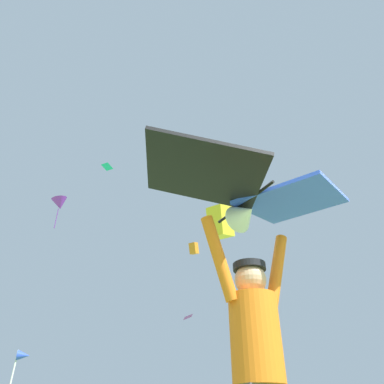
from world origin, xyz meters
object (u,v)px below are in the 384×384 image
Objects in this scene: distant_kite_purple_overhead_distant at (188,317)px; marker_flag at (21,363)px; kite_flyer_person at (258,364)px; distant_kite_teal_high_right at (107,166)px; distant_kite_orange_mid_left at (194,248)px; distant_kite_yellow_mid_right at (220,222)px; distant_kite_purple_low_left at (60,204)px; held_stunt_kite at (249,194)px.

marker_flag is at bearing -119.84° from distant_kite_purple_overhead_distant.
distant_kite_purple_overhead_distant is at bearing 74.38° from kite_flyer_person.
distant_kite_orange_mid_left reaches higher than distant_kite_teal_high_right.
distant_kite_yellow_mid_right is at bearing -101.26° from distant_kite_purple_overhead_distant.
distant_kite_teal_high_right is 0.19× the size of distant_kite_purple_low_left.
held_stunt_kite reaches higher than marker_flag.
kite_flyer_person is 24.91m from distant_kite_purple_overhead_distant.
marker_flag is (-1.49, -8.42, -12.06)m from distant_kite_teal_high_right.
distant_kite_purple_low_left reaches higher than held_stunt_kite.
marker_flag is (-6.08, -1.83, -5.65)m from distant_kite_yellow_mid_right.
distant_kite_purple_low_left is (-10.61, 4.45, 10.01)m from distant_kite_purple_overhead_distant.
distant_kite_teal_high_right reaches higher than kite_flyer_person.
distant_kite_yellow_mid_right reaches higher than held_stunt_kite.
marker_flag is at bearing -100.02° from distant_kite_teal_high_right.
distant_kite_teal_high_right is 21.09m from distant_kite_orange_mid_left.
distant_kite_purple_overhead_distant is (7.27, 6.84, -6.92)m from distant_kite_teal_high_right.
distant_kite_teal_high_right is at bearing 79.98° from marker_flag.
distant_kite_purple_overhead_distant is 0.29× the size of distant_kite_purple_low_left.
kite_flyer_person is 3.16× the size of distant_kite_teal_high_right.
distant_kite_purple_overhead_distant is 15.32m from distant_kite_orange_mid_left.
distant_kite_orange_mid_left is (3.90, 10.74, 10.20)m from distant_kite_purple_overhead_distant.
distant_kite_yellow_mid_right reaches higher than distant_kite_purple_overhead_distant.
kite_flyer_person is 2.06× the size of distant_kite_purple_overhead_distant.
distant_kite_orange_mid_left is (11.17, 17.58, 3.28)m from distant_kite_teal_high_right.
distant_kite_yellow_mid_right is (7.93, -17.88, -9.49)m from distant_kite_purple_low_left.
distant_kite_purple_low_left is (-4.12, 27.81, 14.77)m from held_stunt_kite.
held_stunt_kite is 2.10× the size of distant_kite_purple_overhead_distant.
distant_kite_orange_mid_left reaches higher than kite_flyer_person.
marker_flag is at bearing 105.67° from kite_flyer_person.
held_stunt_kite reaches higher than kite_flyer_person.
distant_kite_purple_low_left reaches higher than distant_kite_purple_overhead_distant.
held_stunt_kite is 20.25m from distant_kite_teal_high_right.
distant_kite_orange_mid_left is at bearing 73.00° from kite_flyer_person.
distant_kite_purple_low_left reaches higher than distant_kite_yellow_mid_right.
kite_flyer_person is at bearing -87.35° from distant_kite_teal_high_right.
distant_kite_teal_high_right reaches higher than marker_flag.
held_stunt_kite is 0.62× the size of distant_kite_purple_low_left.
distant_kite_purple_low_left is 24.93m from marker_flag.
kite_flyer_person is at bearing 101.71° from held_stunt_kite.
distant_kite_purple_low_left is at bearing 157.26° from distant_kite_purple_overhead_distant.
distant_kite_teal_high_right is 12.14m from distant_kite_purple_overhead_distant.
marker_flag is at bearing -115.94° from distant_kite_orange_mid_left.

